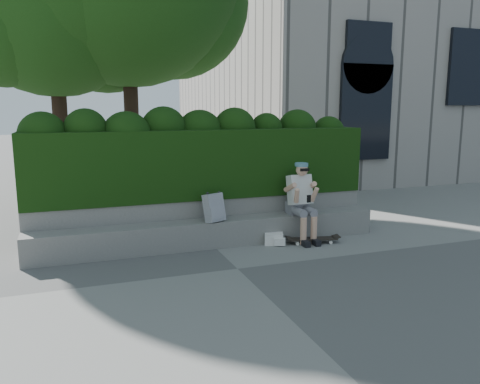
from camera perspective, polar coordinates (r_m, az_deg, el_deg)
name	(u,v)px	position (r m, az deg, el deg)	size (l,w,h in m)	color
ground	(237,269)	(6.93, -0.31, -9.34)	(80.00, 80.00, 0.00)	slate
bench_ledge	(213,233)	(8.00, -3.32, -4.99)	(6.00, 0.45, 0.45)	gray
planter_wall	(205,218)	(8.41, -4.25, -3.20)	(6.00, 0.50, 0.75)	gray
hedge	(201,163)	(8.45, -4.75, 3.58)	(6.00, 1.00, 1.20)	black
person	(301,198)	(8.29, 7.45, -0.78)	(0.40, 0.76, 1.38)	slate
skateboard	(313,239)	(8.27, 8.87, -5.69)	(0.87, 0.39, 0.09)	black
backpack_plaid	(214,208)	(7.80, -3.19, -1.92)	(0.32, 0.17, 0.47)	#B5B6BA
backpack_ground	(274,239)	(8.11, 4.13, -5.70)	(0.31, 0.22, 0.20)	white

